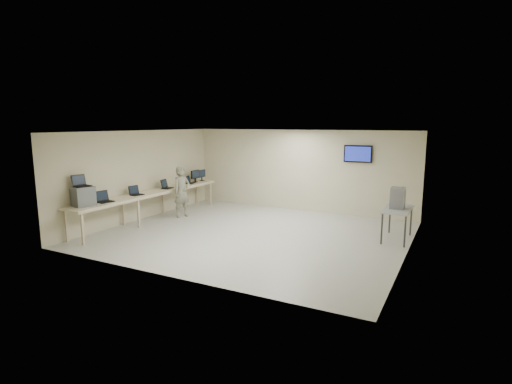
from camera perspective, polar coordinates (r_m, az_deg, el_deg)
The scene contains 13 objects.
room at distance 10.81m, azimuth -0.19°, elevation 1.23°, with size 8.01×7.01×2.81m.
workbench at distance 12.92m, azimuth -14.69°, elevation -0.30°, with size 0.76×6.00×0.90m.
equipment_box at distance 11.24m, azimuth -23.44°, elevation -0.58°, with size 0.43×0.49×0.51m, color slate.
laptop_on_box at distance 11.23m, azimuth -23.75°, elevation 1.12°, with size 0.39×0.43×0.30m.
laptop_0 at distance 11.64m, azimuth -20.87°, elevation -0.96°, with size 0.38×0.44×0.31m.
laptop_1 at distance 12.47m, azimuth -16.83°, elevation -0.08°, with size 0.36×0.40×0.28m.
laptop_2 at distance 13.49m, azimuth -12.73°, elevation 0.84°, with size 0.36×0.41×0.29m.
laptop_3 at distance 14.44m, azimuth -9.49°, elevation 1.50°, with size 0.34×0.37×0.26m.
monitor_near at distance 14.67m, azimuth -8.69°, elevation 2.43°, with size 0.20×0.44×0.44m.
monitor_far at distance 15.01m, azimuth -7.75°, elevation 2.54°, with size 0.18×0.41×0.41m.
soldier at distance 13.14m, azimuth -10.54°, elevation 0.01°, with size 0.60×0.39×1.65m, color #65675D.
side_table at distance 11.01m, azimuth 19.60°, elevation -2.59°, with size 0.65×1.40×0.84m.
storage_bins at distance 10.95m, azimuth 19.60°, elevation -0.81°, with size 0.35×0.38×0.55m.
Camera 1 is at (4.98, -9.42, 3.03)m, focal length 28.00 mm.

